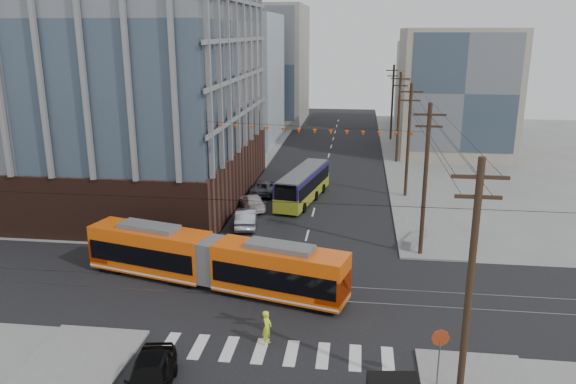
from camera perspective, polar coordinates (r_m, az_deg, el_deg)
name	(u,v)px	position (r m, az deg, el deg)	size (l,w,h in m)	color
ground	(284,323)	(32.04, -0.45, -13.15)	(160.00, 160.00, 0.00)	slate
office_building	(81,46)	(56.91, -20.28, 13.74)	(30.00, 25.00, 28.60)	#381E16
bg_bldg_nw_near	(215,79)	(82.65, -7.47, 11.29)	(18.00, 16.00, 18.00)	#8C99A5
bg_bldg_ne_near	(455,92)	(77.08, 16.59, 9.69)	(14.00, 14.00, 16.00)	gray
bg_bldg_nw_far	(260,64)	(101.45, -2.91, 12.82)	(16.00, 18.00, 20.00)	gray
bg_bldg_ne_far	(448,86)	(97.15, 15.92, 10.33)	(16.00, 16.00, 14.00)	#8C99A5
utility_pole_near	(469,288)	(24.42, 17.95, -9.29)	(0.30, 0.30, 11.00)	black
utility_pole_far	(392,103)	(84.46, 10.54, 8.87)	(0.30, 0.30, 11.00)	black
streetcar	(212,261)	(35.92, -7.72, -6.96)	(17.50, 2.46, 3.37)	#E9530A
city_bus	(303,185)	(53.40, 1.56, 0.72)	(2.35, 10.83, 3.07)	#201A50
black_sedan	(150,378)	(26.90, -13.87, -17.85)	(1.97, 4.89, 1.67)	black
parked_car_silver	(246,218)	(46.57, -4.27, -2.60)	(1.65, 4.73, 1.56)	#A6ACBA
parked_car_white	(252,202)	(51.13, -3.64, -1.01)	(1.89, 4.65, 1.35)	silver
parked_car_grey	(264,187)	(55.85, -2.41, 0.51)	(2.31, 5.01, 1.39)	#484B56
pedestrian	(267,328)	(29.68, -2.15, -13.62)	(0.69, 0.45, 1.89)	#E9FC32
stop_sign	(439,361)	(27.18, 15.05, -16.21)	(0.83, 0.83, 2.73)	#A33715
jersey_barrier	(415,239)	(43.95, 12.75, -4.65)	(0.90, 4.01, 0.80)	slate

